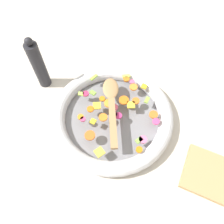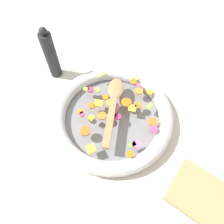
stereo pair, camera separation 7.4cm
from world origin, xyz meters
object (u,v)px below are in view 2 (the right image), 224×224
Objects in this scene: skillet at (112,116)px; cutting_board at (206,198)px; wooden_spoon at (113,103)px; pepper_mill at (51,55)px.

cutting_board is at bearing 171.05° from skillet.
wooden_spoon is at bearing -62.93° from skillet.
wooden_spoon reaches higher than cutting_board.
skillet reaches higher than cutting_board.
wooden_spoon is at bearing -12.41° from cutting_board.
skillet is at bearing 117.07° from wooden_spoon.
wooden_spoon reaches higher than skillet.
pepper_mill reaches higher than cutting_board.
cutting_board is (-0.38, 0.06, -0.01)m from skillet.
wooden_spoon is (0.01, -0.03, 0.04)m from skillet.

